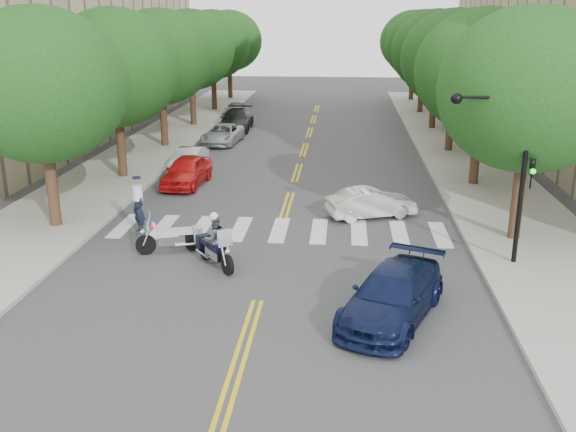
# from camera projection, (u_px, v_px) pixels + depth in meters

# --- Properties ---
(ground) EXTENTS (140.00, 140.00, 0.00)m
(ground) POSITION_uv_depth(u_px,v_px,m) (258.00, 301.00, 18.91)
(ground) COLOR #38383A
(ground) RESTS_ON ground
(sidewalk_left) EXTENTS (5.00, 60.00, 0.15)m
(sidewalk_left) POSITION_uv_depth(u_px,v_px,m) (155.00, 146.00, 40.56)
(sidewalk_left) COLOR #9E9991
(sidewalk_left) RESTS_ON ground
(sidewalk_right) EXTENTS (5.00, 60.00, 0.15)m
(sidewalk_right) POSITION_uv_depth(u_px,v_px,m) (460.00, 151.00, 39.00)
(sidewalk_right) COLOR #9E9991
(sidewalk_right) RESTS_ON ground
(tree_l_0) EXTENTS (6.40, 6.40, 8.45)m
(tree_l_0) POSITION_uv_depth(u_px,v_px,m) (41.00, 86.00, 23.65)
(tree_l_0) COLOR #382316
(tree_l_0) RESTS_ON ground
(tree_l_1) EXTENTS (6.40, 6.40, 8.45)m
(tree_l_1) POSITION_uv_depth(u_px,v_px,m) (115.00, 68.00, 31.25)
(tree_l_1) COLOR #382316
(tree_l_1) RESTS_ON ground
(tree_l_2) EXTENTS (6.40, 6.40, 8.45)m
(tree_l_2) POSITION_uv_depth(u_px,v_px,m) (160.00, 57.00, 38.85)
(tree_l_2) COLOR #382316
(tree_l_2) RESTS_ON ground
(tree_l_3) EXTENTS (6.40, 6.40, 8.45)m
(tree_l_3) POSITION_uv_depth(u_px,v_px,m) (191.00, 50.00, 46.44)
(tree_l_3) COLOR #382316
(tree_l_3) RESTS_ON ground
(tree_l_4) EXTENTS (6.40, 6.40, 8.45)m
(tree_l_4) POSITION_uv_depth(u_px,v_px,m) (212.00, 45.00, 54.04)
(tree_l_4) COLOR #382316
(tree_l_4) RESTS_ON ground
(tree_l_5) EXTENTS (6.40, 6.40, 8.45)m
(tree_l_5) POSITION_uv_depth(u_px,v_px,m) (229.00, 41.00, 61.64)
(tree_l_5) COLOR #382316
(tree_l_5) RESTS_ON ground
(tree_r_0) EXTENTS (6.40, 6.40, 8.45)m
(tree_r_0) POSITION_uv_depth(u_px,v_px,m) (530.00, 90.00, 22.20)
(tree_r_0) COLOR #382316
(tree_r_0) RESTS_ON ground
(tree_r_1) EXTENTS (6.40, 6.40, 8.45)m
(tree_r_1) POSITION_uv_depth(u_px,v_px,m) (483.00, 71.00, 29.80)
(tree_r_1) COLOR #382316
(tree_r_1) RESTS_ON ground
(tree_r_2) EXTENTS (6.40, 6.40, 8.45)m
(tree_r_2) POSITION_uv_depth(u_px,v_px,m) (455.00, 59.00, 37.40)
(tree_r_2) COLOR #382316
(tree_r_2) RESTS_ON ground
(tree_r_3) EXTENTS (6.40, 6.40, 8.45)m
(tree_r_3) POSITION_uv_depth(u_px,v_px,m) (437.00, 51.00, 44.99)
(tree_r_3) COLOR #382316
(tree_r_3) RESTS_ON ground
(tree_r_4) EXTENTS (6.40, 6.40, 8.45)m
(tree_r_4) POSITION_uv_depth(u_px,v_px,m) (424.00, 46.00, 52.59)
(tree_r_4) COLOR #382316
(tree_r_4) RESTS_ON ground
(tree_r_5) EXTENTS (6.40, 6.40, 8.45)m
(tree_r_5) POSITION_uv_depth(u_px,v_px,m) (414.00, 41.00, 60.19)
(tree_r_5) COLOR #382316
(tree_r_5) RESTS_ON ground
(traffic_signal_pole) EXTENTS (2.82, 0.42, 6.00)m
(traffic_signal_pole) POSITION_uv_depth(u_px,v_px,m) (510.00, 157.00, 20.47)
(traffic_signal_pole) COLOR black
(traffic_signal_pole) RESTS_ON ground
(motorcycle_police) EXTENTS (1.62, 2.00, 1.89)m
(motorcycle_police) POSITION_uv_depth(u_px,v_px,m) (214.00, 242.00, 21.30)
(motorcycle_police) COLOR black
(motorcycle_police) RESTS_ON ground
(motorcycle_parked) EXTENTS (2.31, 1.11, 1.54)m
(motorcycle_parked) POSITION_uv_depth(u_px,v_px,m) (176.00, 237.00, 22.66)
(motorcycle_parked) COLOR black
(motorcycle_parked) RESTS_ON ground
(officer_standing) EXTENTS (0.75, 0.77, 1.78)m
(officer_standing) POSITION_uv_depth(u_px,v_px,m) (139.00, 210.00, 24.59)
(officer_standing) COLOR black
(officer_standing) RESTS_ON ground
(convertible) EXTENTS (3.92, 2.52, 1.22)m
(convertible) POSITION_uv_depth(u_px,v_px,m) (371.00, 203.00, 26.50)
(convertible) COLOR silver
(convertible) RESTS_ON ground
(sedan_blue) EXTENTS (3.66, 5.23, 1.41)m
(sedan_blue) POSITION_uv_depth(u_px,v_px,m) (393.00, 295.00, 17.61)
(sedan_blue) COLOR #0D1538
(sedan_blue) RESTS_ON ground
(parked_car_a) EXTENTS (2.03, 4.38, 1.45)m
(parked_car_a) POSITION_uv_depth(u_px,v_px,m) (187.00, 171.00, 31.38)
(parked_car_a) COLOR red
(parked_car_a) RESTS_ON ground
(parked_car_b) EXTENTS (1.49, 3.79, 1.23)m
(parked_car_b) POSITION_uv_depth(u_px,v_px,m) (189.00, 160.00, 34.22)
(parked_car_b) COLOR #B8B8B8
(parked_car_b) RESTS_ON ground
(parked_car_c) EXTENTS (2.42, 4.65, 1.25)m
(parked_car_c) POSITION_uv_depth(u_px,v_px,m) (223.00, 134.00, 41.48)
(parked_car_c) COLOR #A6A7AD
(parked_car_c) RESTS_ON ground
(parked_car_d) EXTENTS (2.28, 5.28, 1.52)m
(parked_car_d) POSITION_uv_depth(u_px,v_px,m) (236.00, 120.00, 46.18)
(parked_car_d) COLOR black
(parked_car_d) RESTS_ON ground
(parked_car_e) EXTENTS (1.73, 3.93, 1.32)m
(parked_car_e) POSITION_uv_depth(u_px,v_px,m) (235.00, 110.00, 51.43)
(parked_car_e) COLOR gray
(parked_car_e) RESTS_ON ground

